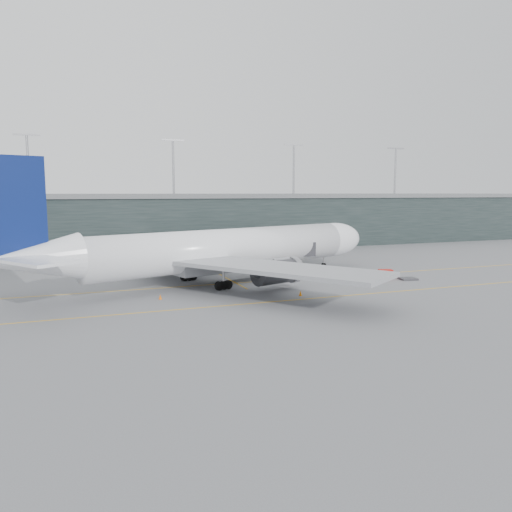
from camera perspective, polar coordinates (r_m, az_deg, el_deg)
name	(u,v)px	position (r m, az deg, el deg)	size (l,w,h in m)	color
ground	(202,281)	(88.66, -6.21, -2.86)	(320.00, 320.00, 0.00)	slate
taxiline_a	(208,285)	(84.85, -5.53, -3.30)	(160.00, 0.25, 0.02)	gold
taxiline_b	(238,305)	(69.84, -2.08, -5.57)	(160.00, 0.25, 0.02)	gold
taxiline_lead_main	(201,264)	(109.01, -6.30, -0.96)	(0.25, 60.00, 0.02)	gold
terminal	(150,221)	(144.41, -12.04, 3.96)	(240.00, 36.00, 29.00)	black
main_aircraft	(224,250)	(86.17, -3.67, 0.70)	(70.55, 64.99, 20.29)	white
jet_bridge	(280,239)	(118.22, 2.75, 1.98)	(12.82, 42.79, 6.22)	#2E2E33
gse_cart	(385,274)	(93.52, 14.58, -1.95)	(2.79, 2.25, 1.65)	red
baggage_dolly	(408,279)	(93.52, 16.99, -2.50)	(2.97, 2.37, 0.30)	#36353A
uld_a	(168,269)	(97.83, -10.03, -1.46)	(2.12, 1.85, 1.67)	#39393E
uld_b	(174,267)	(99.93, -9.31, -1.25)	(2.29, 2.07, 1.71)	#39393E
uld_c	(192,267)	(99.85, -7.37, -1.25)	(1.91, 1.59, 1.61)	#39393E
cone_nose	(376,273)	(97.32, 13.59, -1.90)	(0.47, 0.47, 0.74)	red
cone_wing_stbd	(300,293)	(75.89, 5.10, -4.25)	(0.51, 0.51, 0.80)	orange
cone_wing_port	(228,268)	(100.38, -3.20, -1.41)	(0.50, 0.50, 0.80)	orange
cone_tail	(160,297)	(74.42, -10.89, -4.60)	(0.49, 0.49, 0.77)	orange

